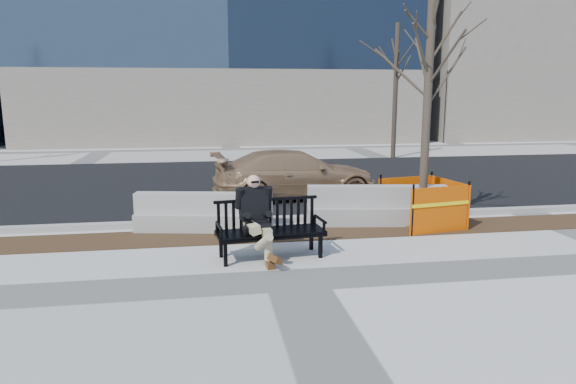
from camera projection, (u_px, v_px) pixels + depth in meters
name	position (u px, v px, depth m)	size (l,w,h in m)	color
ground	(295.00, 280.00, 7.83)	(120.00, 120.00, 0.00)	beige
mulch_strip	(273.00, 234.00, 10.35)	(40.00, 1.20, 0.02)	#47301C
asphalt_street	(248.00, 182.00, 16.37)	(60.00, 10.40, 0.01)	black
curb	(267.00, 220.00, 11.26)	(60.00, 0.25, 0.12)	#9E9B93
bench	(271.00, 257.00, 8.89)	(1.89, 0.68, 1.01)	black
seated_man	(256.00, 258.00, 8.87)	(0.62, 1.03, 1.44)	black
tree_fence	(421.00, 226.00, 11.02)	(2.09, 2.09, 5.21)	#FA5500
sedan	(295.00, 197.00, 13.97)	(1.80, 4.43, 1.29)	#A07B54
jersey_barrier_left	(205.00, 231.00, 10.62)	(2.80, 0.56, 0.80)	#A7A49C
jersey_barrier_right	(377.00, 224.00, 11.12)	(2.99, 0.60, 0.86)	#A09D96
far_tree_right	(393.00, 158.00, 22.46)	(2.26, 2.26, 6.10)	#3F3328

